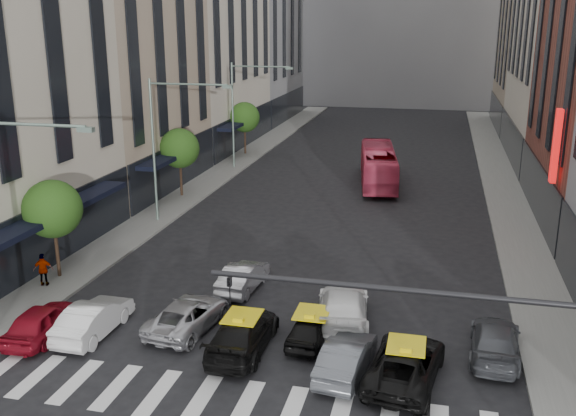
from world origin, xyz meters
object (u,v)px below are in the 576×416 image
Objects in this scene: car_white_front at (94,318)px; pedestrian_far at (43,270)px; streetlamp_mid at (167,132)px; taxi_left at (243,334)px; taxi_center at (312,327)px; car_red at (42,321)px; bus at (378,166)px; streetlamp_far at (243,101)px.

pedestrian_far is at bearing -37.25° from car_white_front.
taxi_left is (9.44, -14.91, -5.18)m from streetlamp_mid.
streetlamp_mid reaches higher than taxi_center.
car_red is at bearing -85.94° from streetlamp_mid.
taxi_left reaches higher than car_red.
streetlamp_mid is at bearing -44.43° from taxi_center.
car_white_front is 1.18× the size of taxi_center.
bus is at bearing -113.72° from car_red.
streetlamp_far is 2.45× the size of taxi_center.
taxi_left is at bearing 32.22° from taxi_center.
pedestrian_far is (-1.75, -11.27, -4.94)m from streetlamp_mid.
streetlamp_mid is at bearing 40.06° from bus.
taxi_center is (11.94, -29.58, -5.28)m from streetlamp_far.
streetlamp_far is 32.73m from taxi_left.
car_red reaches higher than taxi_center.
streetlamp_mid and streetlamp_far have the same top height.
car_red is 5.31m from pedestrian_far.
taxi_center is at bearing -171.99° from car_red.
car_white_front is at bearing -78.55° from streetlamp_mid.
car_red is at bearing 5.28° from taxi_left.
streetlamp_mid is 1.81× the size of taxi_left.
pedestrian_far is (-13.68, -24.48, -0.54)m from bus.
streetlamp_far is at bearing -91.21° from car_red.
bus reaches higher than car_red.
car_white_front is 2.67× the size of pedestrian_far.
streetlamp_mid reaches higher than bus.
taxi_center is at bearing 82.17° from bus.
streetlamp_far reaches higher than car_red.
car_red is 2.05m from car_white_front.
bus is at bearing 47.90° from streetlamp_mid.
car_white_front is at bearing -84.40° from streetlamp_far.
streetlamp_mid is at bearing -77.66° from car_white_front.
streetlamp_far is at bearing -63.77° from taxi_center.
streetlamp_far is at bearing 90.00° from streetlamp_mid.
car_red is 8.37m from taxi_left.
taxi_left is (6.40, 0.12, 0.01)m from car_white_front.
pedestrian_far reaches higher than car_white_front.
bus is (-0.01, 26.79, 0.88)m from taxi_center.
car_white_front reaches higher than car_red.
taxi_left is 28.24m from bus.
streetlamp_mid is 0.83× the size of bus.
taxi_left is at bearing 144.43° from pedestrian_far.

